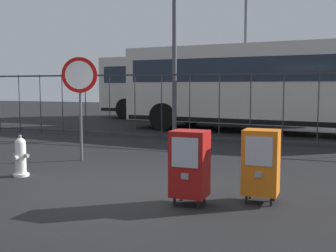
{
  "coord_description": "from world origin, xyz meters",
  "views": [
    {
      "loc": [
        3.03,
        -5.8,
        1.62
      ],
      "look_at": [
        0.3,
        1.2,
        0.9
      ],
      "focal_mm": 44.95,
      "sensor_mm": 36.0,
      "label": 1
    }
  ],
  "objects": [
    {
      "name": "newspaper_box_primary",
      "position": [
        1.26,
        -0.45,
        0.57
      ],
      "size": [
        0.48,
        0.42,
        1.02
      ],
      "color": "black",
      "rests_on": "ground_plane"
    },
    {
      "name": "stop_sign",
      "position": [
        -2.02,
        1.94,
        1.6
      ],
      "size": [
        0.71,
        0.31,
        2.23
      ],
      "color": "#4C4F54",
      "rests_on": "ground_plane"
    },
    {
      "name": "bus_far",
      "position": [
        -2.46,
        13.17,
        1.71
      ],
      "size": [
        10.72,
        3.72,
        3.0
      ],
      "rotation": [
        0.0,
        0.0,
        -0.12
      ],
      "color": "beige",
      "rests_on": "ground_plane"
    },
    {
      "name": "street_light_near_right",
      "position": [
        -0.82,
        14.03,
        4.52
      ],
      "size": [
        0.32,
        0.32,
        7.89
      ],
      "color": "#4C4F54",
      "rests_on": "ground_plane"
    },
    {
      "name": "ground_plane",
      "position": [
        0.0,
        0.0,
        0.0
      ],
      "size": [
        60.0,
        60.0,
        0.0
      ],
      "primitive_type": "plane",
      "color": "black"
    },
    {
      "name": "fence_barrier",
      "position": [
        -0.0,
        6.05,
        1.02
      ],
      "size": [
        18.03,
        0.04,
        2.0
      ],
      "color": "#2D2D33",
      "rests_on": "ground_plane"
    },
    {
      "name": "fire_hydrant",
      "position": [
        -2.13,
        0.16,
        0.35
      ],
      "size": [
        0.33,
        0.32,
        0.75
      ],
      "color": "silver",
      "rests_on": "ground_plane"
    },
    {
      "name": "newspaper_box_secondary",
      "position": [
        2.15,
        0.01,
        0.57
      ],
      "size": [
        0.48,
        0.42,
        1.02
      ],
      "color": "black",
      "rests_on": "ground_plane"
    },
    {
      "name": "bus_near",
      "position": [
        1.16,
        9.05,
        1.71
      ],
      "size": [
        10.71,
        3.68,
        3.0
      ],
      "rotation": [
        0.0,
        0.0,
        -0.11
      ],
      "color": "beige",
      "rests_on": "ground_plane"
    }
  ]
}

